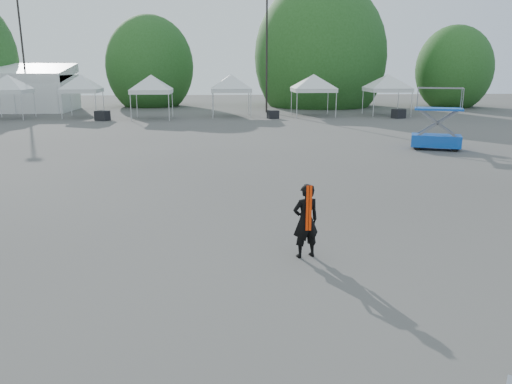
{
  "coord_description": "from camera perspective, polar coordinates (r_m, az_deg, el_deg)",
  "views": [
    {
      "loc": [
        -1.05,
        -12.06,
        3.95
      ],
      "look_at": [
        -0.3,
        -1.6,
        1.3
      ],
      "focal_mm": 35.0,
      "sensor_mm": 36.0,
      "label": 1
    }
  ],
  "objects": [
    {
      "name": "tent_c",
      "position": [
        42.26,
        -19.39,
        12.2
      ],
      "size": [
        3.98,
        3.98,
        3.88
      ],
      "color": "silver",
      "rests_on": "ground"
    },
    {
      "name": "ground",
      "position": [
        12.73,
        0.86,
        -3.9
      ],
      "size": [
        120.0,
        120.0,
        0.0
      ],
      "primitive_type": "plane",
      "color": "#474442",
      "rests_on": "ground"
    },
    {
      "name": "tent_e",
      "position": [
        40.77,
        -2.87,
        12.92
      ],
      "size": [
        4.48,
        4.48,
        3.88
      ],
      "color": "silver",
      "rests_on": "ground"
    },
    {
      "name": "crate_mid",
      "position": [
        39.1,
        1.95,
        8.85
      ],
      "size": [
        0.96,
        0.83,
        0.64
      ],
      "primitive_type": "cube",
      "rotation": [
        0.0,
        0.0,
        0.27
      ],
      "color": "black",
      "rests_on": "ground"
    },
    {
      "name": "crate_east",
      "position": [
        40.86,
        15.98,
        8.6
      ],
      "size": [
        1.12,
        1.02,
        0.71
      ],
      "primitive_type": "cube",
      "rotation": [
        0.0,
        0.0,
        0.43
      ],
      "color": "black",
      "rests_on": "ground"
    },
    {
      "name": "tent_g",
      "position": [
        42.88,
        14.84,
        12.54
      ],
      "size": [
        4.64,
        4.64,
        3.88
      ],
      "color": "silver",
      "rests_on": "ground"
    },
    {
      "name": "tree_mid_w",
      "position": [
        52.52,
        -12.03,
        13.87
      ],
      "size": [
        4.16,
        4.16,
        6.33
      ],
      "color": "#382314",
      "rests_on": "ground"
    },
    {
      "name": "light_pole_west",
      "position": [
        49.11,
        -25.17,
        15.02
      ],
      "size": [
        0.6,
        0.25,
        10.3
      ],
      "color": "black",
      "rests_on": "ground"
    },
    {
      "name": "tent_d",
      "position": [
        39.45,
        -11.91,
        12.6
      ],
      "size": [
        4.23,
        4.23,
        3.88
      ],
      "color": "silver",
      "rests_on": "ground"
    },
    {
      "name": "crate_west",
      "position": [
        39.26,
        -17.15,
        8.33
      ],
      "size": [
        1.16,
        1.05,
        0.73
      ],
      "primitive_type": "cube",
      "rotation": [
        0.0,
        0.0,
        -0.43
      ],
      "color": "black",
      "rests_on": "ground"
    },
    {
      "name": "scissor_lift",
      "position": [
        25.79,
        20.06,
        7.87
      ],
      "size": [
        2.55,
        1.9,
        2.96
      ],
      "rotation": [
        0.0,
        0.0,
        -0.37
      ],
      "color": "#0D4DAD",
      "rests_on": "ground"
    },
    {
      "name": "tent_b",
      "position": [
        43.17,
        -26.52,
        11.55
      ],
      "size": [
        4.04,
        4.04,
        3.88
      ],
      "color": "silver",
      "rests_on": "ground"
    },
    {
      "name": "tree_mid_e",
      "position": [
        52.04,
        7.32,
        15.06
      ],
      "size": [
        5.12,
        5.12,
        7.79
      ],
      "color": "#382314",
      "rests_on": "ground"
    },
    {
      "name": "tent_f",
      "position": [
        41.37,
        6.61,
        12.86
      ],
      "size": [
        4.69,
        4.69,
        3.88
      ],
      "color": "silver",
      "rests_on": "ground"
    },
    {
      "name": "tree_far_e",
      "position": [
        54.2,
        21.67,
        12.88
      ],
      "size": [
        3.84,
        3.84,
        5.84
      ],
      "color": "#382314",
      "rests_on": "ground"
    },
    {
      "name": "light_pole_east",
      "position": [
        44.27,
        1.23,
        16.21
      ],
      "size": [
        0.6,
        0.25,
        9.8
      ],
      "color": "black",
      "rests_on": "ground"
    },
    {
      "name": "man",
      "position": [
        10.53,
        5.7,
        -3.29
      ],
      "size": [
        0.67,
        0.54,
        1.6
      ],
      "rotation": [
        0.0,
        0.0,
        3.44
      ],
      "color": "black",
      "rests_on": "ground"
    }
  ]
}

